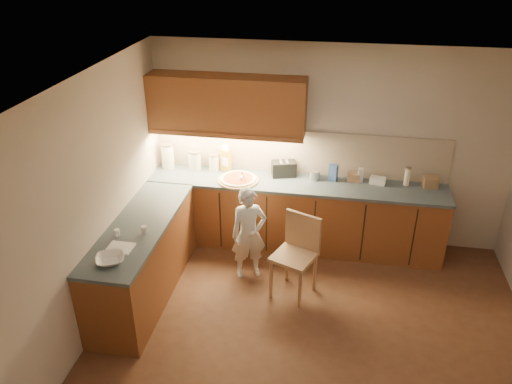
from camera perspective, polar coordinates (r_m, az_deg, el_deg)
room at (r=4.44m, az=7.53°, el=-0.21°), size 4.54×4.50×2.62m
l_counter at (r=6.21m, az=-1.04°, el=-4.11°), size 3.77×2.62×0.92m
backsplash at (r=6.45m, az=4.94°, el=4.55°), size 3.75×0.02×0.58m
upper_cabinets at (r=6.21m, az=-3.38°, el=9.97°), size 1.95×0.36×0.73m
pizza_on_board at (r=6.32m, az=-2.05°, el=1.45°), size 0.52×0.52×0.21m
child at (r=5.88m, az=-0.83°, el=-4.77°), size 0.50×0.42×1.16m
wooden_chair at (r=5.66m, az=4.75°, el=-6.59°), size 0.57×0.57×0.96m
mixing_bowl at (r=5.00m, az=-16.32°, el=-7.41°), size 0.36×0.36×0.07m
canister_a at (r=6.72m, az=-10.06°, el=4.13°), size 0.18×0.18×0.35m
canister_b at (r=6.68m, az=-7.18°, el=3.75°), size 0.14×0.14×0.25m
canister_c at (r=6.62m, az=-6.88°, el=3.60°), size 0.14×0.14×0.27m
canister_d at (r=6.59m, az=-4.82°, el=3.45°), size 0.14×0.14×0.23m
oil_jug at (r=6.54m, az=-3.47°, el=3.72°), size 0.14×0.13×0.36m
toaster at (r=6.43m, az=3.20°, el=2.68°), size 0.34×0.25×0.20m
steel_pot at (r=6.39m, az=6.66°, el=1.98°), size 0.16×0.16×0.12m
blue_box at (r=6.37m, az=8.81°, el=2.21°), size 0.12×0.10×0.21m
card_box_a at (r=6.42m, az=11.05°, el=1.67°), size 0.15×0.11×0.11m
white_bottle at (r=6.41m, az=11.88°, el=1.91°), size 0.06×0.06×0.18m
flat_pack at (r=6.44m, az=13.74°, el=1.29°), size 0.21×0.17×0.08m
tall_jar at (r=6.45m, az=16.91°, el=1.72°), size 0.08×0.08×0.24m
card_box_b at (r=6.51m, az=19.31°, el=1.08°), size 0.19×0.15×0.14m
dough_cloth at (r=5.19m, az=-15.25°, el=-6.16°), size 0.25×0.20×0.02m
spice_jar_a at (r=5.39m, az=-15.59°, el=-4.48°), size 0.07×0.07×0.07m
spice_jar_b at (r=5.37m, az=-12.68°, el=-4.20°), size 0.07×0.07×0.08m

